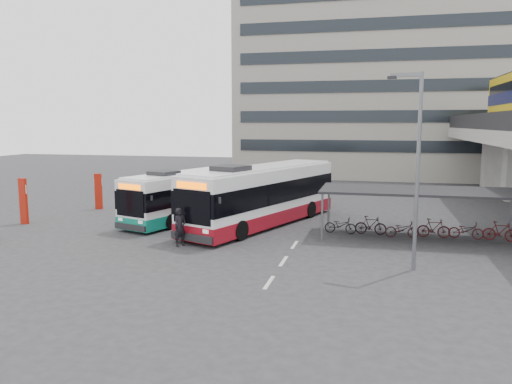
% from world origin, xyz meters
% --- Properties ---
extents(ground, '(120.00, 120.00, 0.00)m').
position_xyz_m(ground, '(0.00, 0.00, 0.00)').
color(ground, '#28282B').
rests_on(ground, ground).
extents(bike_shelter, '(10.00, 4.00, 2.54)m').
position_xyz_m(bike_shelter, '(8.47, 3.00, 1.44)').
color(bike_shelter, '#595B60').
rests_on(bike_shelter, ground).
extents(office_block, '(30.00, 15.00, 25.00)m').
position_xyz_m(office_block, '(6.00, 36.00, 12.50)').
color(office_block, gray).
rests_on(office_block, ground).
extents(road_markings, '(0.15, 7.60, 0.01)m').
position_xyz_m(road_markings, '(2.50, -3.00, 0.01)').
color(road_markings, beige).
rests_on(road_markings, ground).
extents(bus_main, '(6.96, 12.68, 3.71)m').
position_xyz_m(bus_main, '(-0.10, 4.44, 1.72)').
color(bus_main, white).
rests_on(bus_main, ground).
extents(bus_teal, '(5.64, 10.99, 3.19)m').
position_xyz_m(bus_teal, '(-4.80, 5.50, 1.48)').
color(bus_teal, white).
rests_on(bus_teal, ground).
extents(pedestrian, '(0.74, 0.82, 1.88)m').
position_xyz_m(pedestrian, '(-2.87, -1.54, 0.94)').
color(pedestrian, black).
rests_on(pedestrian, ground).
extents(lamp_post, '(1.38, 0.46, 7.91)m').
position_xyz_m(lamp_post, '(7.78, -2.99, 4.51)').
color(lamp_post, '#595B60').
rests_on(lamp_post, ground).
extents(sign_totem_mid, '(0.59, 0.29, 2.73)m').
position_xyz_m(sign_totem_mid, '(-13.91, 1.36, 1.40)').
color(sign_totem_mid, '#A11709').
rests_on(sign_totem_mid, ground).
extents(sign_totem_north, '(0.52, 0.31, 2.48)m').
position_xyz_m(sign_totem_north, '(-12.38, 7.02, 1.28)').
color(sign_totem_north, '#A11709').
rests_on(sign_totem_north, ground).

